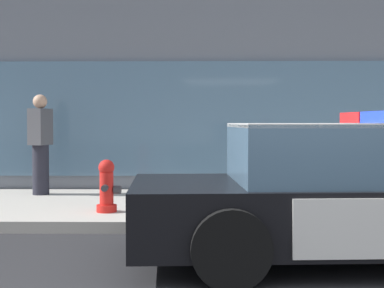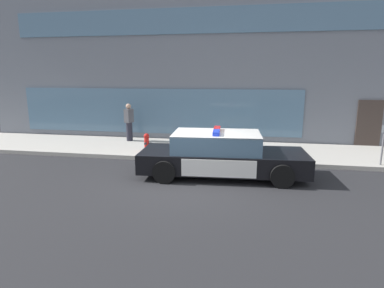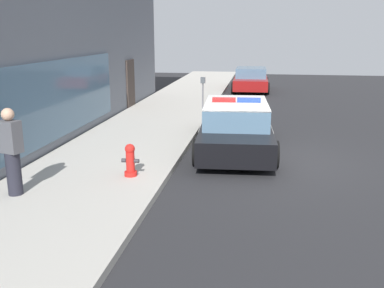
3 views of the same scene
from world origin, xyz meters
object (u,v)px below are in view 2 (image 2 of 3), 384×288
Objects in this scene: fire_hydrant at (147,143)px; pedestrian_on_sidewalk at (129,122)px; police_cruiser at (221,155)px; parking_meter at (384,138)px.

pedestrian_on_sidewalk is at bearing 127.35° from fire_hydrant.
police_cruiser reaches higher than fire_hydrant.
pedestrian_on_sidewalk is at bearing 166.44° from parking_meter.
pedestrian_on_sidewalk is at bearing 135.27° from police_cruiser.
fire_hydrant is 2.44m from pedestrian_on_sidewalk.
fire_hydrant is 0.54× the size of parking_meter.
pedestrian_on_sidewalk is (-1.45, 1.90, 0.51)m from fire_hydrant.
pedestrian_on_sidewalk reaches higher than police_cruiser.
pedestrian_on_sidewalk is (-4.57, 4.01, 0.33)m from police_cruiser.
police_cruiser is at bearing -25.09° from pedestrian_on_sidewalk.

